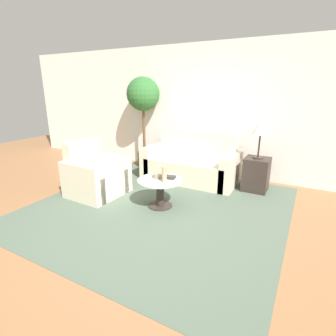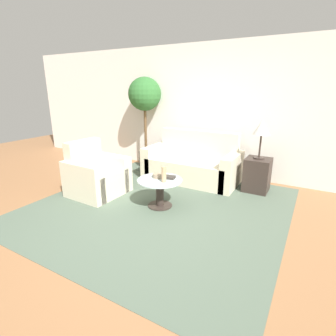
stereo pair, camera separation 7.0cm
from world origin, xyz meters
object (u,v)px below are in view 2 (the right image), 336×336
(sofa_main, at_px, (193,165))
(potted_plant, at_px, (145,101))
(vase, at_px, (164,174))
(bowl, at_px, (158,175))
(coffee_table, at_px, (160,189))
(armchair, at_px, (95,177))
(table_lamp, at_px, (262,129))
(book_stack, at_px, (167,177))

(sofa_main, distance_m, potted_plant, 1.79)
(vase, bearing_deg, potted_plant, 130.83)
(potted_plant, distance_m, bowl, 2.32)
(coffee_table, height_order, bowl, bowl)
(armchair, xyz_separation_m, vase, (1.35, 0.03, 0.26))
(armchair, height_order, vase, armchair)
(armchair, height_order, bowl, armchair)
(armchair, relative_size, potted_plant, 0.46)
(table_lamp, height_order, vase, table_lamp)
(book_stack, bearing_deg, sofa_main, 87.70)
(coffee_table, xyz_separation_m, book_stack, (0.07, 0.11, 0.17))
(armchair, xyz_separation_m, book_stack, (1.30, 0.20, 0.16))
(table_lamp, bearing_deg, coffee_table, -129.52)
(coffee_table, height_order, potted_plant, potted_plant)
(sofa_main, relative_size, armchair, 2.01)
(armchair, relative_size, book_stack, 3.52)
(book_stack, bearing_deg, armchair, 179.73)
(sofa_main, xyz_separation_m, table_lamp, (1.23, -0.01, 0.81))
(bowl, xyz_separation_m, book_stack, (0.13, 0.04, -0.01))
(table_lamp, height_order, bowl, table_lamp)
(potted_plant, height_order, book_stack, potted_plant)
(coffee_table, xyz_separation_m, bowl, (-0.07, 0.07, 0.19))
(bowl, bearing_deg, sofa_main, 90.86)
(armchair, distance_m, vase, 1.37)
(vase, relative_size, book_stack, 0.92)
(armchair, xyz_separation_m, bowl, (1.17, 0.16, 0.17))
(table_lamp, relative_size, potted_plant, 0.34)
(bowl, bearing_deg, book_stack, 16.02)
(table_lamp, distance_m, book_stack, 1.79)
(table_lamp, bearing_deg, bowl, -132.68)
(sofa_main, bearing_deg, bowl, -89.14)
(sofa_main, bearing_deg, armchair, -127.52)
(armchair, relative_size, vase, 3.83)
(vase, xyz_separation_m, bowl, (-0.18, 0.13, -0.08))
(sofa_main, xyz_separation_m, potted_plant, (-1.31, 0.28, 1.19))
(potted_plant, bearing_deg, bowl, -50.50)
(sofa_main, relative_size, coffee_table, 2.66)
(vase, distance_m, bowl, 0.24)
(table_lamp, bearing_deg, sofa_main, 179.31)
(book_stack, bearing_deg, potted_plant, 123.82)
(armchair, height_order, book_stack, armchair)
(bowl, relative_size, book_stack, 0.68)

